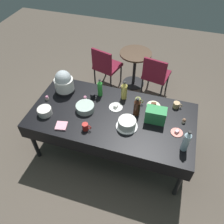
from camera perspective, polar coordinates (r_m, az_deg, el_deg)
ground at (r=3.56m, az=-0.00°, el=-8.97°), size 9.00×9.00×0.00m
potluck_table at (r=3.02m, az=-0.00°, el=-1.47°), size 2.20×1.10×0.75m
frosted_layer_cake at (r=2.80m, az=3.85°, el=-2.97°), size 0.28×0.28×0.12m
slow_cooker at (r=3.30m, az=-12.25°, el=7.43°), size 0.28×0.28×0.35m
glass_salad_bowl at (r=3.03m, az=-6.90°, el=1.16°), size 0.25×0.25×0.09m
ceramic_snack_bowl at (r=3.09m, az=-16.84°, el=0.20°), size 0.19×0.19×0.10m
dessert_plate_white at (r=3.07m, az=0.98°, el=1.35°), size 0.19×0.19×0.05m
dessert_plate_cream at (r=3.14m, az=10.60°, el=1.75°), size 0.19×0.19×0.05m
dessert_plate_coral at (r=2.88m, az=16.27°, el=-5.00°), size 0.15×0.15×0.04m
cupcake_vanilla at (r=3.30m, az=-16.34°, el=3.52°), size 0.05×0.05×0.07m
cupcake_lemon at (r=3.19m, az=-6.91°, el=3.58°), size 0.05×0.05×0.07m
cupcake_cocoa at (r=3.01m, az=17.97°, el=-2.12°), size 0.05×0.05×0.07m
soda_bottle_ginger_ale at (r=3.13m, az=3.14°, el=5.50°), size 0.08×0.08×0.29m
soda_bottle_lime_soda at (r=3.18m, az=-3.11°, el=6.18°), size 0.07×0.07×0.28m
soda_bottle_cola at (r=2.92m, az=6.42°, el=1.29°), size 0.09×0.09×0.28m
soda_bottle_water at (r=2.65m, az=18.49°, el=-7.10°), size 0.08×0.08×0.31m
coffee_mug_olive at (r=3.12m, az=6.72°, el=2.81°), size 0.12×0.08×0.09m
coffee_mug_tan at (r=3.18m, az=16.20°, el=1.75°), size 0.13×0.09×0.08m
coffee_mug_red at (r=2.79m, az=-6.79°, el=-3.78°), size 0.12×0.08×0.10m
coffee_mug_black at (r=3.19m, az=-4.90°, el=4.12°), size 0.11×0.07×0.09m
soda_carton at (r=2.89m, az=11.10°, el=-0.78°), size 0.27×0.17×0.20m
paper_napkin_stack at (r=2.90m, az=-12.84°, el=-3.48°), size 0.17×0.17×0.02m
maroon_chair_left at (r=4.33m, az=-1.65°, el=11.95°), size 0.54×0.54×0.85m
maroon_chair_right at (r=4.17m, az=11.10°, el=9.56°), size 0.51×0.51×0.85m
round_cafe_table at (r=4.40m, az=5.89°, el=12.40°), size 0.60×0.60×0.72m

